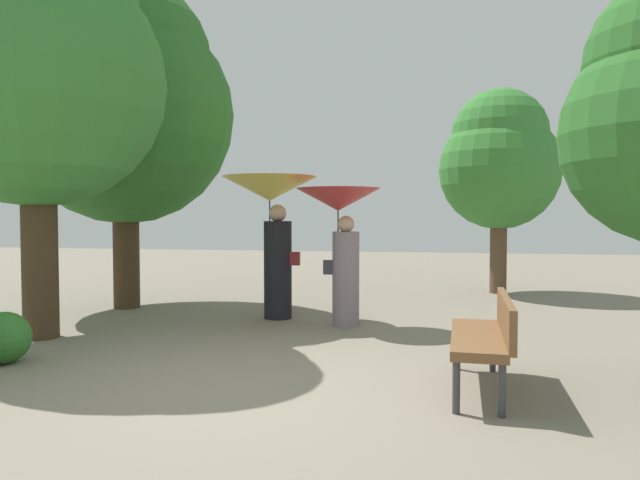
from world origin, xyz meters
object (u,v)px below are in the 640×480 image
at_px(person_right, 340,223).
at_px(tree_mid_left, 36,58).
at_px(person_left, 272,210).
at_px(tree_near_left, 124,99).
at_px(park_bench, 487,333).
at_px(tree_near_right, 499,159).

bearing_deg(person_right, tree_mid_left, 116.84).
relative_size(person_left, tree_mid_left, 0.40).
xyz_separation_m(person_right, tree_near_left, (-3.76, 0.84, 2.04)).
distance_m(person_left, park_bench, 4.40).
bearing_deg(person_right, park_bench, -144.75).
relative_size(person_left, person_right, 1.10).
bearing_deg(tree_mid_left, tree_near_left, 94.75).
distance_m(tree_near_left, tree_near_right, 7.09).
relative_size(tree_near_left, tree_mid_left, 1.03).
xyz_separation_m(park_bench, tree_near_right, (0.77, 6.80, 2.15)).
xyz_separation_m(park_bench, tree_near_left, (-5.52, 3.62, 2.96)).
relative_size(park_bench, tree_mid_left, 0.28).
xyz_separation_m(person_right, tree_mid_left, (-3.56, -1.58, 2.06)).
bearing_deg(person_left, tree_near_left, 83.03).
distance_m(person_left, tree_mid_left, 3.65).
height_order(person_left, person_right, person_left).
xyz_separation_m(tree_near_right, tree_mid_left, (-6.09, -5.60, 0.83)).
distance_m(park_bench, tree_mid_left, 6.21).
xyz_separation_m(person_right, park_bench, (1.76, -2.78, -0.92)).
bearing_deg(tree_mid_left, person_right, 23.89).
relative_size(person_left, park_bench, 1.40).
xyz_separation_m(person_left, tree_near_left, (-2.66, 0.46, 1.85)).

